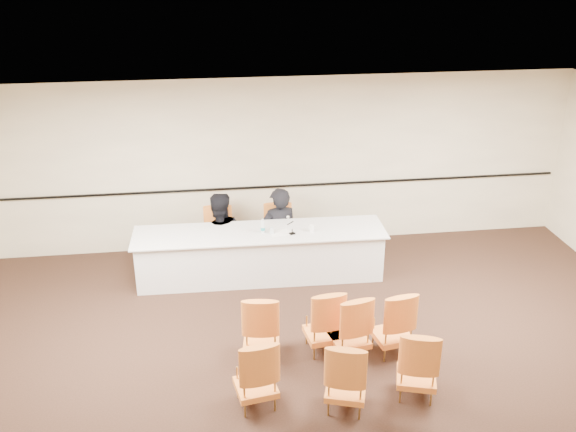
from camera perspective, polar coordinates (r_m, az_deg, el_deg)
The scene contains 21 objects.
floor at distance 8.31m, azimuth 3.66°, elevation -14.32°, with size 10.00×10.00×0.00m, color black.
ceiling at distance 6.89m, azimuth 4.31°, elevation 5.77°, with size 10.00×10.00×0.00m, color silver.
wall_back at distance 11.10m, azimuth -0.13°, elevation 4.70°, with size 10.00×0.04×3.00m, color #F3E8BF.
wall_rail at distance 11.20m, azimuth -0.10°, elevation 2.70°, with size 9.80×0.04×0.03m, color black.
panel_table at distance 10.34m, azimuth -2.49°, elevation -3.42°, with size 4.00×0.92×0.80m, color silver, non-canonical shape.
panelist_main at distance 10.89m, azimuth -0.81°, elevation -1.92°, with size 0.65×0.43×1.79m, color black.
panelist_main_chair at distance 10.86m, azimuth -0.81°, elevation -1.58°, with size 0.50×0.50×0.95m, color orange, non-canonical shape.
panelist_second at distance 10.87m, azimuth -6.15°, elevation -2.34°, with size 0.86×0.67×1.77m, color black.
panelist_second_chair at distance 10.82m, azimuth -6.18°, elevation -1.83°, with size 0.50×0.50×0.95m, color orange, non-canonical shape.
papers at distance 10.12m, azimuth -0.73°, elevation -1.51°, with size 0.30×0.22×0.00m, color white.
microphone at distance 10.03m, azimuth 0.38°, elevation -0.93°, with size 0.09×0.19×0.27m, color black, non-canonical shape.
water_bottle at distance 10.10m, azimuth -2.25°, elevation -0.88°, with size 0.07×0.07×0.23m, color teal, non-canonical shape.
drinking_glass at distance 10.09m, azimuth -1.42°, elevation -1.30°, with size 0.06×0.06×0.10m, color silver.
coffee_cup at distance 10.14m, azimuth 2.13°, elevation -1.11°, with size 0.07×0.07×0.12m, color white.
aud_chair_front_left at distance 8.44m, azimuth -2.38°, elevation -9.65°, with size 0.50×0.50×0.95m, color orange, non-canonical shape.
aud_chair_front_mid at distance 8.55m, azimuth 3.19°, elevation -9.16°, with size 0.50×0.50×0.95m, color orange, non-canonical shape.
aud_chair_front_right at distance 8.62m, azimuth 9.29°, elevation -9.20°, with size 0.50×0.50×0.95m, color orange, non-canonical shape.
aud_chair_back_left at distance 7.65m, azimuth -2.91°, elevation -13.63°, with size 0.50×0.50×0.95m, color orange, non-canonical shape.
aud_chair_back_mid at distance 7.63m, azimuth 5.22°, elevation -13.82°, with size 0.50×0.50×0.95m, color orange, non-canonical shape.
aud_chair_back_right at distance 7.94m, azimuth 11.45°, elevation -12.60°, with size 0.50×0.50×0.95m, color orange, non-canonical shape.
aud_chair_extra at distance 8.46m, azimuth 5.50°, elevation -9.66°, with size 0.50×0.50×0.95m, color orange, non-canonical shape.
Camera 1 is at (-1.39, -6.41, 5.11)m, focal length 40.00 mm.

